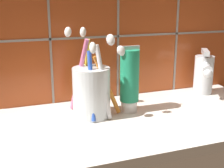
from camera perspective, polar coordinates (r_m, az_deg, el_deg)
sink_counter at (r=66.51cm, az=4.47°, el=-6.90°), size 65.67×31.34×2.00cm
tile_wall_backsplash at (r=76.24cm, az=-0.28°, el=12.82°), size 75.67×1.72×45.34cm
toothbrush_cup at (r=64.95cm, az=-3.74°, el=-1.05°), size 11.90×12.16×18.62cm
toothpaste_tube at (r=67.17cm, az=2.90°, el=0.76°), size 4.35×4.15×14.55cm
sink_faucet at (r=83.52cm, az=16.47°, el=1.91°), size 6.96×10.16×11.47cm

